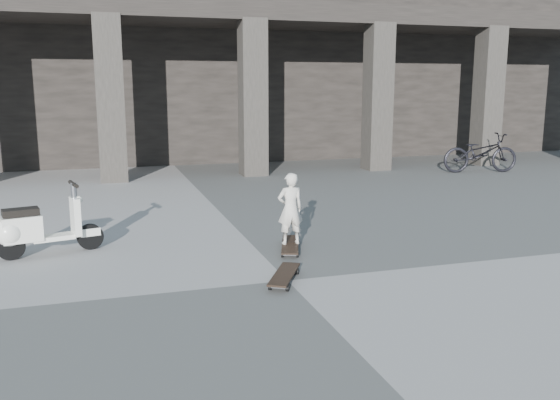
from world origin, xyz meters
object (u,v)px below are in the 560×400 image
object	(u,v)px
longboard	(290,245)
scooter	(31,229)
skateboard_spare	(284,275)
bicycle	(480,153)
child	(290,209)

from	to	relation	value
longboard	scooter	bearing A→B (deg)	96.87
longboard	skateboard_spare	bearing A→B (deg)	177.80
skateboard_spare	bicycle	distance (m)	10.64
child	skateboard_spare	bearing A→B (deg)	68.63
child	bicycle	world-z (taller)	child
skateboard_spare	scooter	bearing A→B (deg)	84.87
child	bicycle	bearing A→B (deg)	-141.80
longboard	child	bearing A→B (deg)	18.81
child	scooter	bearing A→B (deg)	-12.31
skateboard_spare	longboard	bearing A→B (deg)	8.02
skateboard_spare	bicycle	world-z (taller)	bicycle
skateboard_spare	scooter	xyz separation A→B (m)	(-3.02, 2.05, 0.31)
child	scooter	world-z (taller)	child
scooter	child	bearing A→B (deg)	-25.16
longboard	child	world-z (taller)	child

